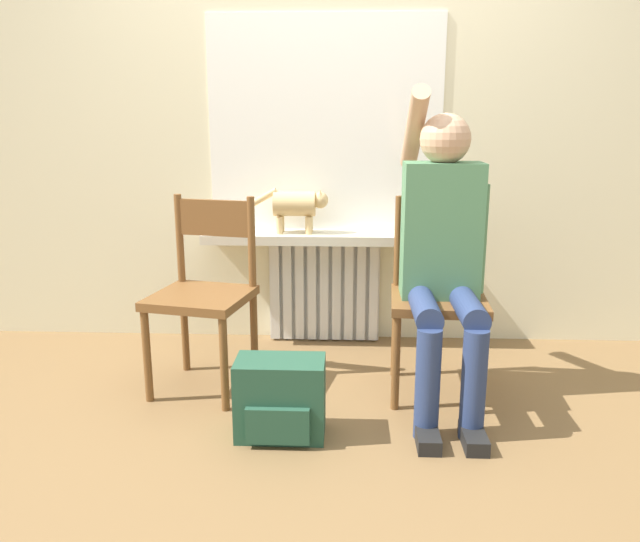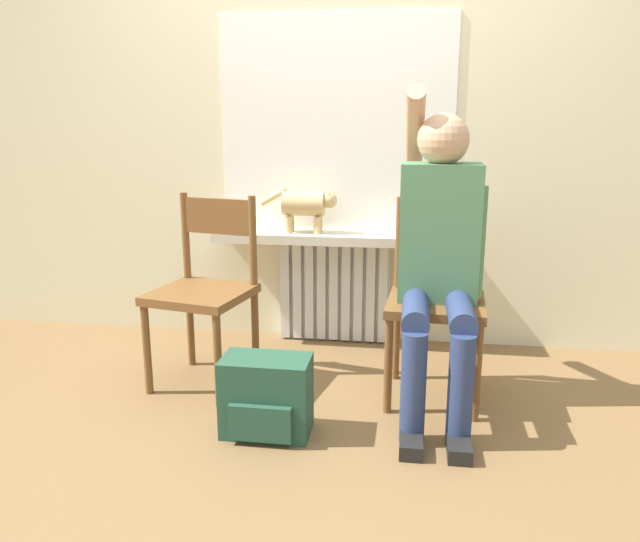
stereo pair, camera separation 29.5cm
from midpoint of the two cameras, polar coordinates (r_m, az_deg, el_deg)
ground_plane at (r=2.59m, az=1.34°, el=-15.03°), size 12.00×12.00×0.00m
wall_with_window at (r=3.49m, az=4.10°, el=15.49°), size 7.00×0.06×2.70m
radiator at (r=3.54m, az=3.71°, el=-1.80°), size 0.62×0.08×0.59m
windowsill at (r=3.40m, az=3.68°, el=3.05°), size 1.32×0.24×0.05m
window_glass at (r=3.45m, az=4.01°, el=13.19°), size 1.26×0.01×1.14m
chair_left at (r=2.96m, az=-7.68°, el=-1.54°), size 0.50×0.50×0.90m
chair_right at (r=2.86m, az=13.53°, el=-2.36°), size 0.45×0.45×0.90m
person at (r=2.70m, az=13.97°, el=2.03°), size 0.36×0.98×1.39m
cat at (r=3.37m, az=1.25°, el=6.06°), size 0.42×0.13×0.25m
backpack at (r=2.55m, az=-1.59°, el=-11.49°), size 0.35×0.23×0.32m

